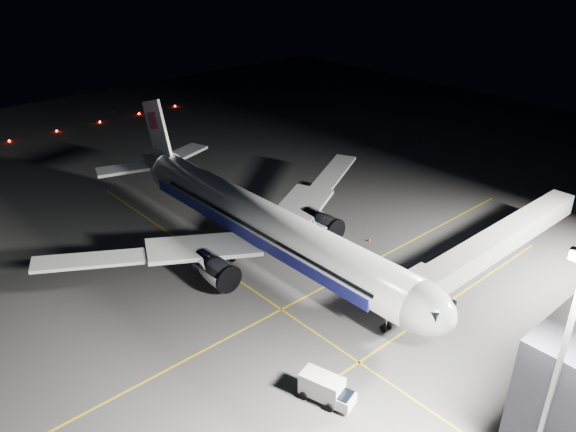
# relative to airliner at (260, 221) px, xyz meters

# --- Properties ---
(ground) EXTENTS (200.00, 200.00, 0.00)m
(ground) POSITION_rel_airliner_xyz_m (1.08, 0.00, -5.16)
(ground) COLOR #4C4C4F
(ground) RESTS_ON ground
(guide_line_main) EXTENTS (0.25, 80.00, 0.01)m
(guide_line_main) POSITION_rel_airliner_xyz_m (11.08, 0.00, -5.16)
(guide_line_main) COLOR gold
(guide_line_main) RESTS_ON ground
(guide_line_cross) EXTENTS (70.00, 0.25, 0.01)m
(guide_line_cross) POSITION_rel_airliner_xyz_m (1.08, -6.00, -5.16)
(guide_line_cross) COLOR gold
(guide_line_cross) RESTS_ON ground
(guide_line_side) EXTENTS (0.25, 40.00, 0.01)m
(guide_line_side) POSITION_rel_airliner_xyz_m (23.08, 10.00, -5.16)
(guide_line_side) COLOR gold
(guide_line_side) RESTS_ON ground
(airliner) EXTENTS (61.48, 54.22, 16.64)m
(airliner) POSITION_rel_airliner_xyz_m (0.00, 0.00, 0.00)
(airliner) COLOR silver
(airliner) RESTS_ON ground
(jet_bridge) EXTENTS (3.60, 34.40, 6.30)m
(jet_bridge) POSITION_rel_airliner_xyz_m (23.08, 18.06, -0.58)
(jet_bridge) COLOR #B2B2B7
(jet_bridge) RESTS_ON ground
(floodlight_mast_south) EXTENTS (2.40, 0.67, 20.70)m
(floodlight_mast_south) POSITION_rel_airliner_xyz_m (41.08, -6.01, 7.21)
(floodlight_mast_south) COLOR #59595E
(floodlight_mast_south) RESTS_ON ground
(taxiway_lights) EXTENTS (0.44, 60.44, 0.44)m
(taxiway_lights) POSITION_rel_airliner_xyz_m (-70.92, 0.00, -4.94)
(taxiway_lights) COLOR #FF140A
(taxiway_lights) RESTS_ON ground
(service_truck) EXTENTS (5.51, 3.41, 2.64)m
(service_truck) POSITION_rel_airliner_xyz_m (24.48, -12.15, -3.75)
(service_truck) COLOR silver
(service_truck) RESTS_ON ground
(baggage_tug) EXTENTS (2.35, 2.03, 1.49)m
(baggage_tug) POSITION_rel_airliner_xyz_m (-10.38, 22.00, -4.48)
(baggage_tug) COLOR black
(baggage_tug) RESTS_ON ground
(safety_cone_a) EXTENTS (0.36, 0.36, 0.53)m
(safety_cone_a) POSITION_rel_airliner_xyz_m (1.04, 4.28, -4.90)
(safety_cone_a) COLOR #F5410A
(safety_cone_a) RESTS_ON ground
(safety_cone_b) EXTENTS (0.39, 0.39, 0.58)m
(safety_cone_b) POSITION_rel_airliner_xyz_m (7.08, 14.00, -4.87)
(safety_cone_b) COLOR #F5410A
(safety_cone_b) RESTS_ON ground
(safety_cone_c) EXTENTS (0.34, 0.34, 0.51)m
(safety_cone_c) POSITION_rel_airliner_xyz_m (-5.94, 7.92, -4.91)
(safety_cone_c) COLOR #F5410A
(safety_cone_c) RESTS_ON ground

